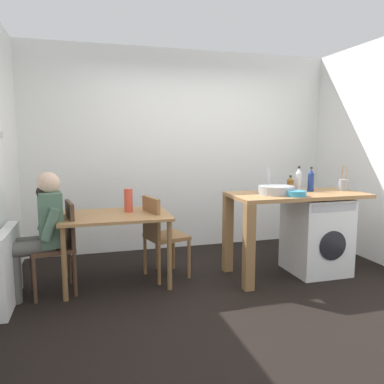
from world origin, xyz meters
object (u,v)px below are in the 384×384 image
Objects in this scene: bottle_squat_brown at (299,180)px; bottle_tall_green at (290,184)px; vase at (128,200)px; chair_person_seat at (60,242)px; mixing_bowl at (296,193)px; seated_person at (41,227)px; dining_table at (115,223)px; chair_opposite at (160,232)px; bottle_clear_small at (311,180)px; utensil_crock at (343,185)px; washing_machine at (316,235)px.

bottle_tall_green is at bearing -175.42° from bottle_squat_brown.
vase is (-1.82, 0.19, -0.14)m from bottle_tall_green.
chair_person_seat is 2.44m from mixing_bowl.
bottle_squat_brown is (2.78, 0.03, 0.38)m from seated_person.
dining_table is 0.92× the size of seated_person.
chair_person_seat and chair_opposite have the same top height.
dining_table is 2.12m from bottle_squat_brown.
bottle_tall_green is at bearing 159.70° from bottle_clear_small.
bottle_clear_small is 2.06m from vase.
bottle_squat_brown is 0.94× the size of utensil_crock.
bottle_tall_green is (1.97, -0.09, 0.36)m from dining_table.
bottle_clear_small is (2.18, -0.17, 0.40)m from dining_table.
dining_table is at bearing 177.33° from bottle_tall_green.
utensil_crock reaches higher than seated_person.
utensil_crock is at bearing -4.61° from dining_table.
bottle_clear_small is (0.21, -0.08, 0.04)m from bottle_tall_green.
chair_person_seat is 1.03m from chair_opposite.
bottle_squat_brown reaches higher than chair_person_seat.
bottle_tall_green is (-0.26, 0.17, 0.57)m from washing_machine.
bottle_squat_brown is at bearing -100.03° from chair_person_seat.
washing_machine is 2.15m from vase.
washing_machine is 3.04× the size of bottle_squat_brown.
utensil_crock is (0.41, -0.04, -0.06)m from bottle_clear_small.
mixing_bowl reaches higher than chair_person_seat.
washing_machine is at bearing -102.97° from seated_person.
dining_table is 0.57m from chair_person_seat.
bottle_squat_brown is 1.01× the size of bottle_clear_small.
seated_person reaches higher than washing_machine.
bottle_clear_small is (0.10, -0.09, -0.00)m from bottle_squat_brown.
dining_table is 0.29m from vase.
vase is (0.70, 0.19, 0.36)m from chair_person_seat.
chair_person_seat is at bearing 178.23° from bottle_clear_small.
mixing_bowl is at bearing -18.46° from vase.
bottle_clear_small is at bearing 38.74° from mixing_bowl.
dining_table is 6.11× the size of bottle_tall_green.
seated_person is at bearing -179.50° from bottle_tall_green.
chair_opposite is 3.00× the size of utensil_crock.
mixing_bowl is 1.77m from vase.
chair_opposite is 1.50m from mixing_bowl.
utensil_crock is (0.37, 0.05, 0.56)m from washing_machine.
chair_person_seat is 0.80m from vase.
chair_opposite is 3.62× the size of vase.
chair_opposite is at bearing 173.24° from bottle_clear_small.
bottle_clear_small reaches higher than dining_table.
vase reaches higher than chair_opposite.
chair_opposite is (0.48, 0.03, -0.14)m from dining_table.
bottle_tall_green is 0.65× the size of bottle_clear_small.
chair_person_seat is 3.18m from utensil_crock.
bottle_tall_green is at bearing 169.38° from utensil_crock.
vase is (0.15, 0.10, 0.22)m from dining_table.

